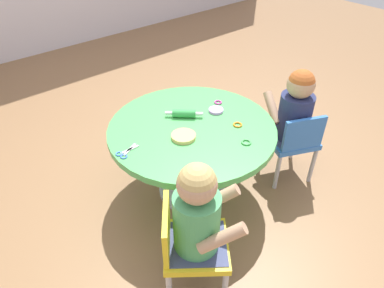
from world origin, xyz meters
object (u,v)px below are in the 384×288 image
craft_table (192,141)px  seated_child_left (198,212)px  child_chair_left (189,245)px  seated_child_right (296,108)px  rolling_pin (184,113)px  craft_scissors (125,153)px  child_chair_right (292,140)px

craft_table → seated_child_left: size_ratio=1.94×
seated_child_left → child_chair_left: bearing=141.5°
seated_child_left → seated_child_right: 1.06m
child_chair_left → rolling_pin: size_ratio=2.93×
rolling_pin → craft_scissors: 0.47m
craft_table → craft_scissors: craft_scissors is taller
seated_child_left → child_chair_right: (1.01, 0.22, -0.23)m
rolling_pin → seated_child_right: bearing=-33.6°
seated_child_left → craft_scissors: size_ratio=3.64×
craft_table → child_chair_left: (-0.45, -0.51, -0.10)m
rolling_pin → craft_scissors: rolling_pin is taller
craft_scissors → child_chair_right: bearing=-18.9°
child_chair_right → craft_scissors: bearing=161.1°
child_chair_right → seated_child_right: seated_child_right is taller
child_chair_left → craft_table: bearing=48.6°
child_chair_left → seated_child_right: bearing=12.2°
seated_child_left → craft_table: bearing=52.0°
rolling_pin → seated_child_left: bearing=-124.8°
child_chair_right → craft_table: bearing=152.3°
seated_child_left → seated_child_right: bearing=13.8°
craft_table → child_chair_right: child_chair_right is taller
rolling_pin → child_chair_right: bearing=-36.7°
craft_table → seated_child_right: 0.69m
seated_child_left → child_chair_right: bearing=12.1°
child_chair_right → seated_child_right: size_ratio=1.05×
seated_child_left → craft_scissors: seated_child_left is taller
child_chair_left → child_chair_right: same height
child_chair_left → rolling_pin: 0.82m
seated_child_left → rolling_pin: seated_child_left is taller
child_chair_left → craft_scissors: 0.59m
child_chair_left → craft_scissors: child_chair_left is taller
craft_table → craft_scissors: bearing=175.0°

